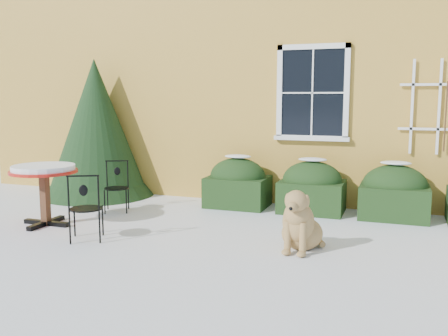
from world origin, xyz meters
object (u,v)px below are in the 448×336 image
at_px(evergreen_shrub, 97,141).
at_px(bistro_table, 44,175).
at_px(patio_chair_near, 86,207).
at_px(patio_chair_far, 117,186).
at_px(dog, 300,225).

distance_m(evergreen_shrub, bistro_table, 2.38).
bearing_deg(evergreen_shrub, bistro_table, -75.10).
bearing_deg(evergreen_shrub, patio_chair_near, -58.97).
bearing_deg(evergreen_shrub, patio_chair_far, -44.86).
bearing_deg(patio_chair_far, bistro_table, -137.79).
distance_m(evergreen_shrub, dog, 5.02).
bearing_deg(bistro_table, evergreen_shrub, 104.90).
relative_size(evergreen_shrub, dog, 2.92).
relative_size(bistro_table, patio_chair_near, 1.07).
bearing_deg(bistro_table, patio_chair_near, -24.61).
xyz_separation_m(patio_chair_near, patio_chair_far, (-0.56, 1.67, -0.03)).
bearing_deg(patio_chair_near, evergreen_shrub, -86.44).
bearing_deg(dog, patio_chair_near, -164.83).
distance_m(bistro_table, patio_chair_far, 1.33).
relative_size(bistro_table, patio_chair_far, 1.16).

